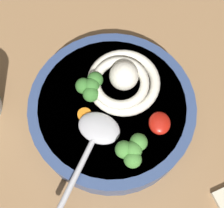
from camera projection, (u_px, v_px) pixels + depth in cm
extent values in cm
cube|color=#936D47|center=(134.00, 139.00, 50.66)|extent=(105.06, 105.06, 3.78)
cylinder|color=#334775|center=(112.00, 111.00, 47.42)|extent=(24.55, 24.55, 5.70)
cylinder|color=olive|center=(112.00, 111.00, 47.21)|extent=(21.61, 21.61, 5.25)
torus|color=silver|center=(124.00, 82.00, 45.33)|extent=(10.79, 10.79, 1.49)
torus|color=silver|center=(120.00, 82.00, 43.97)|extent=(11.56, 11.56, 1.34)
sphere|color=silver|center=(124.00, 76.00, 43.54)|extent=(4.18, 4.18, 4.18)
ellipsoid|color=#B7B7BC|center=(99.00, 128.00, 42.55)|extent=(6.24, 7.17, 1.60)
cylinder|color=#B7B7BC|center=(74.00, 178.00, 39.93)|extent=(14.31, 6.06, 0.80)
ellipsoid|color=#B2190F|center=(160.00, 120.00, 43.03)|extent=(3.38, 3.04, 1.52)
cylinder|color=#7A9E60|center=(132.00, 153.00, 41.37)|extent=(1.20, 1.20, 1.29)
sphere|color=#478938|center=(133.00, 150.00, 39.69)|extent=(2.36, 2.36, 2.36)
sphere|color=#478938|center=(133.00, 159.00, 39.44)|extent=(2.36, 2.36, 2.36)
sphere|color=#478938|center=(137.00, 142.00, 40.19)|extent=(2.36, 2.36, 2.36)
sphere|color=#478938|center=(124.00, 149.00, 39.87)|extent=(2.36, 2.36, 2.36)
cylinder|color=#7A9E60|center=(92.00, 91.00, 44.88)|extent=(1.17, 1.17, 1.25)
sphere|color=#38752D|center=(92.00, 86.00, 43.25)|extent=(2.29, 2.29, 2.29)
sphere|color=#38752D|center=(91.00, 94.00, 43.00)|extent=(2.29, 2.29, 2.29)
sphere|color=#38752D|center=(95.00, 80.00, 43.73)|extent=(2.29, 2.29, 2.29)
sphere|color=#38752D|center=(83.00, 86.00, 43.43)|extent=(2.29, 2.29, 2.29)
cylinder|color=orange|center=(85.00, 115.00, 43.86)|extent=(2.01, 2.01, 0.55)
cylinder|color=orange|center=(131.00, 70.00, 46.61)|extent=(2.32, 2.32, 0.53)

